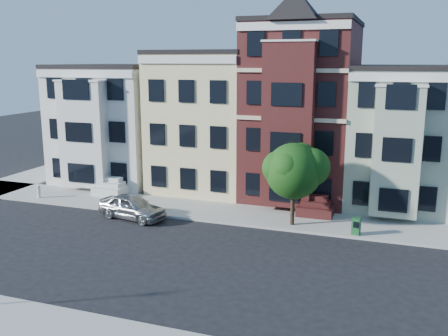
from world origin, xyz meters
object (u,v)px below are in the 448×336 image
at_px(parked_car, 132,207).
at_px(newspaper_box, 356,226).
at_px(street_tree, 293,175).
at_px(fire_hydrant, 39,193).

bearing_deg(parked_car, newspaper_box, -73.83).
relative_size(street_tree, parked_car, 1.35).
bearing_deg(street_tree, parked_car, -169.87).
relative_size(street_tree, newspaper_box, 6.20).
xyz_separation_m(parked_car, fire_hydrant, (-8.32, 1.57, -0.24)).
bearing_deg(newspaper_box, street_tree, -177.00).
bearing_deg(street_tree, newspaper_box, -8.18).
xyz_separation_m(street_tree, newspaper_box, (3.70, -0.53, -2.51)).
height_order(newspaper_box, fire_hydrant, newspaper_box).
xyz_separation_m(street_tree, fire_hydrant, (-17.98, -0.16, -2.63)).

